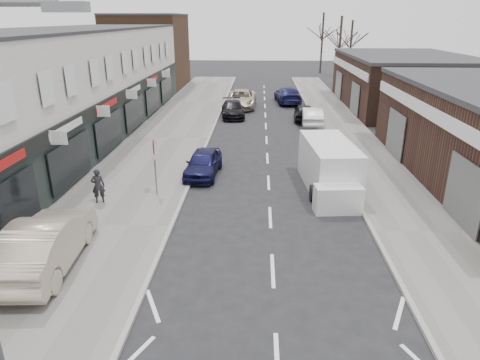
# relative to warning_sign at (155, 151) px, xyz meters

# --- Properties ---
(pavement_left) EXTENTS (5.50, 64.00, 0.12)m
(pavement_left) POSITION_rel_warning_sign_xyz_m (-1.59, 10.00, -2.14)
(pavement_left) COLOR slate
(pavement_left) RESTS_ON ground
(pavement_right) EXTENTS (3.50, 64.00, 0.12)m
(pavement_right) POSITION_rel_warning_sign_xyz_m (10.91, 10.00, -2.14)
(pavement_right) COLOR slate
(pavement_right) RESTS_ON ground
(shop_terrace_left) EXTENTS (8.00, 41.00, 7.10)m
(shop_terrace_left) POSITION_rel_warning_sign_xyz_m (-8.34, 7.50, 1.35)
(shop_terrace_left) COLOR silver
(shop_terrace_left) RESTS_ON ground
(brick_block_far) EXTENTS (8.00, 10.00, 8.00)m
(brick_block_far) POSITION_rel_warning_sign_xyz_m (-8.34, 33.00, 1.80)
(brick_block_far) COLOR #4D3121
(brick_block_far) RESTS_ON ground
(right_unit_far) EXTENTS (10.00, 16.00, 4.50)m
(right_unit_far) POSITION_rel_warning_sign_xyz_m (17.66, 22.00, 0.05)
(right_unit_far) COLOR #3B241B
(right_unit_far) RESTS_ON ground
(tree_far_a) EXTENTS (3.60, 3.60, 8.00)m
(tree_far_a) POSITION_rel_warning_sign_xyz_m (14.16, 36.00, -2.20)
(tree_far_a) COLOR #382D26
(tree_far_a) RESTS_ON ground
(tree_far_b) EXTENTS (3.60, 3.60, 7.50)m
(tree_far_b) POSITION_rel_warning_sign_xyz_m (16.66, 42.00, -2.20)
(tree_far_b) COLOR #382D26
(tree_far_b) RESTS_ON ground
(tree_far_c) EXTENTS (3.60, 3.60, 8.50)m
(tree_far_c) POSITION_rel_warning_sign_xyz_m (13.66, 48.00, -2.20)
(tree_far_c) COLOR #382D26
(tree_far_c) RESTS_ON ground
(warning_sign) EXTENTS (0.12, 0.80, 2.70)m
(warning_sign) POSITION_rel_warning_sign_xyz_m (0.00, 0.00, 0.00)
(warning_sign) COLOR slate
(warning_sign) RESTS_ON pavement_left
(white_van) EXTENTS (2.48, 5.96, 2.26)m
(white_van) POSITION_rel_warning_sign_xyz_m (8.01, 1.32, -1.13)
(white_van) COLOR white
(white_van) RESTS_ON ground
(sedan_on_pavement) EXTENTS (2.17, 5.28, 1.70)m
(sedan_on_pavement) POSITION_rel_warning_sign_xyz_m (-2.19, -6.22, -1.23)
(sedan_on_pavement) COLOR #B0A08D
(sedan_on_pavement) RESTS_ON pavement_left
(pedestrian) EXTENTS (0.66, 0.53, 1.56)m
(pedestrian) POSITION_rel_warning_sign_xyz_m (-2.34, -1.07, -1.30)
(pedestrian) COLOR black
(pedestrian) RESTS_ON pavement_left
(parked_car_left_a) EXTENTS (1.87, 4.04, 1.34)m
(parked_car_left_a) POSITION_rel_warning_sign_xyz_m (1.76, 2.94, -1.53)
(parked_car_left_a) COLOR #12123A
(parked_car_left_a) RESTS_ON ground
(parked_car_left_b) EXTENTS (2.28, 4.66, 1.31)m
(parked_car_left_b) POSITION_rel_warning_sign_xyz_m (2.43, 17.12, -1.55)
(parked_car_left_b) COLOR black
(parked_car_left_b) RESTS_ON ground
(parked_car_left_c) EXTENTS (2.72, 5.68, 1.56)m
(parked_car_left_c) POSITION_rel_warning_sign_xyz_m (2.95, 21.24, -1.42)
(parked_car_left_c) COLOR beige
(parked_car_left_c) RESTS_ON ground
(parked_car_right_a) EXTENTS (1.63, 4.26, 1.39)m
(parked_car_right_a) POSITION_rel_warning_sign_xyz_m (8.66, 14.42, -1.51)
(parked_car_right_a) COLOR silver
(parked_car_right_a) RESTS_ON ground
(parked_car_right_b) EXTENTS (1.83, 3.98, 1.32)m
(parked_car_right_b) POSITION_rel_warning_sign_xyz_m (8.24, 16.11, -1.54)
(parked_car_right_b) COLOR black
(parked_car_right_b) RESTS_ON ground
(parked_car_right_c) EXTENTS (2.60, 5.51, 1.55)m
(parked_car_right_c) POSITION_rel_warning_sign_xyz_m (7.36, 23.64, -1.42)
(parked_car_right_c) COLOR #161542
(parked_car_right_c) RESTS_ON ground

